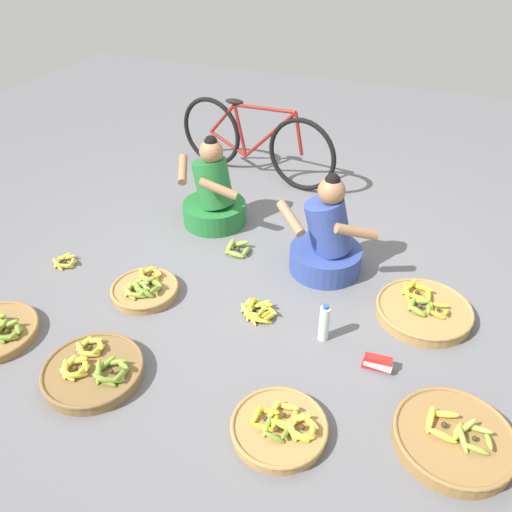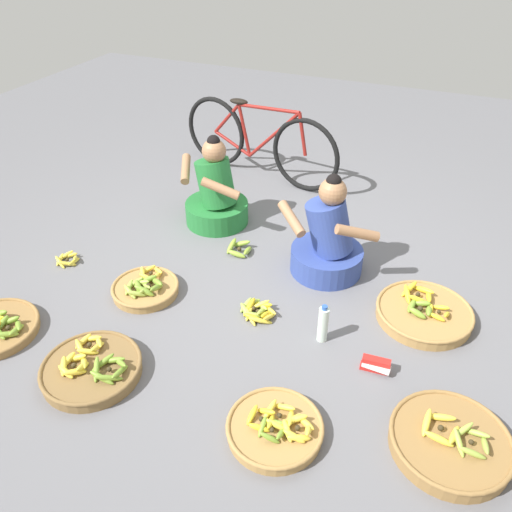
{
  "view_description": "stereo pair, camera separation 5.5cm",
  "coord_description": "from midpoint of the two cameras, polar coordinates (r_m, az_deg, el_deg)",
  "views": [
    {
      "loc": [
        1.01,
        -2.72,
        2.25
      ],
      "look_at": [
        0.0,
        -0.2,
        0.35
      ],
      "focal_mm": 36.1,
      "sensor_mm": 36.0,
      "label": 1
    },
    {
      "loc": [
        1.06,
        -2.7,
        2.25
      ],
      "look_at": [
        0.0,
        -0.2,
        0.35
      ],
      "focal_mm": 36.1,
      "sensor_mm": 36.0,
      "label": 2
    }
  ],
  "objects": [
    {
      "name": "ground_plane",
      "position": [
        3.67,
        1.65,
        -2.83
      ],
      "size": [
        10.0,
        10.0,
        0.0
      ],
      "primitive_type": "plane",
      "color": "slate"
    },
    {
      "name": "vendor_woman_front",
      "position": [
        3.68,
        8.38,
        1.54
      ],
      "size": [
        0.75,
        0.52,
        0.77
      ],
      "color": "#334793",
      "rests_on": "ground"
    },
    {
      "name": "vendor_woman_behind",
      "position": [
        4.24,
        -4.1,
        6.63
      ],
      "size": [
        0.67,
        0.52,
        0.76
      ],
      "color": "#237233",
      "rests_on": "ground"
    },
    {
      "name": "bicycle_leaning",
      "position": [
        4.97,
        0.55,
        12.61
      ],
      "size": [
        1.68,
        0.38,
        0.73
      ],
      "color": "black",
      "rests_on": "ground"
    },
    {
      "name": "banana_basket_mid_left",
      "position": [
        2.75,
        2.78,
        -18.49
      ],
      "size": [
        0.5,
        0.5,
        0.13
      ],
      "color": "#A87F47",
      "rests_on": "ground"
    },
    {
      "name": "banana_basket_near_vendor",
      "position": [
        3.61,
        -11.73,
        -3.49
      ],
      "size": [
        0.46,
        0.46,
        0.14
      ],
      "color": "#A87F47",
      "rests_on": "ground"
    },
    {
      "name": "banana_basket_mid_right",
      "position": [
        2.86,
        21.26,
        -18.62
      ],
      "size": [
        0.6,
        0.6,
        0.15
      ],
      "color": "olive",
      "rests_on": "ground"
    },
    {
      "name": "banana_basket_back_left",
      "position": [
        3.52,
        18.53,
        -5.94
      ],
      "size": [
        0.62,
        0.62,
        0.15
      ],
      "color": "#A87F47",
      "rests_on": "ground"
    },
    {
      "name": "banana_basket_front_right",
      "position": [
        3.13,
        -17.27,
        -11.78
      ],
      "size": [
        0.57,
        0.57,
        0.15
      ],
      "color": "brown",
      "rests_on": "ground"
    },
    {
      "name": "loose_bananas_back_center",
      "position": [
        3.38,
        0.55,
        -6.08
      ],
      "size": [
        0.28,
        0.25,
        0.1
      ],
      "color": "#9EB747",
      "rests_on": "ground"
    },
    {
      "name": "loose_bananas_near_bicycle",
      "position": [
        3.95,
        -1.47,
        0.83
      ],
      "size": [
        0.19,
        0.19,
        0.1
      ],
      "color": "#8CAD38",
      "rests_on": "ground"
    },
    {
      "name": "loose_bananas_front_left",
      "position": [
        4.08,
        -19.81,
        -0.35
      ],
      "size": [
        0.19,
        0.19,
        0.08
      ],
      "color": "yellow",
      "rests_on": "ground"
    },
    {
      "name": "water_bottle",
      "position": [
        3.17,
        7.93,
        -7.48
      ],
      "size": [
        0.06,
        0.06,
        0.27
      ],
      "color": "silver",
      "rests_on": "ground"
    },
    {
      "name": "packet_carton_stack",
      "position": [
        3.1,
        13.62,
        -11.67
      ],
      "size": [
        0.18,
        0.07,
        0.09
      ],
      "color": "red",
      "rests_on": "ground"
    }
  ]
}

